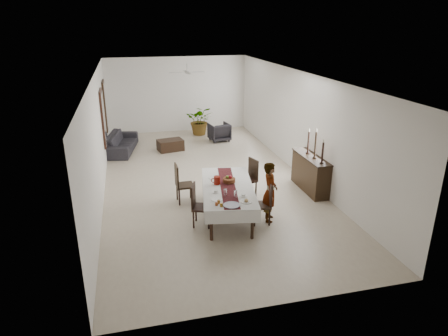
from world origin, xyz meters
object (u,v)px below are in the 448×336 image
red_pitcher (217,180)px  sideboard_body (310,174)px  woman (270,192)px  dining_table_top (228,188)px  sofa (121,143)px

red_pitcher → sideboard_body: size_ratio=0.13×
woman → dining_table_top: bearing=82.6°
dining_table_top → red_pitcher: (-0.23, 0.20, 0.14)m
sofa → woman: bearing=-140.7°
red_pitcher → woman: size_ratio=0.14×
red_pitcher → sofa: red_pitcher is taller
sideboard_body → sofa: bearing=136.2°
dining_table_top → red_pitcher: size_ratio=12.00×
dining_table_top → sideboard_body: size_ratio=1.51×
sideboard_body → sofa: size_ratio=0.72×
woman → sideboard_body: size_ratio=0.90×
woman → sofa: woman is taller
sideboard_body → sofa: sideboard_body is taller
red_pitcher → woman: woman is taller
red_pitcher → sideboard_body: bearing=15.3°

